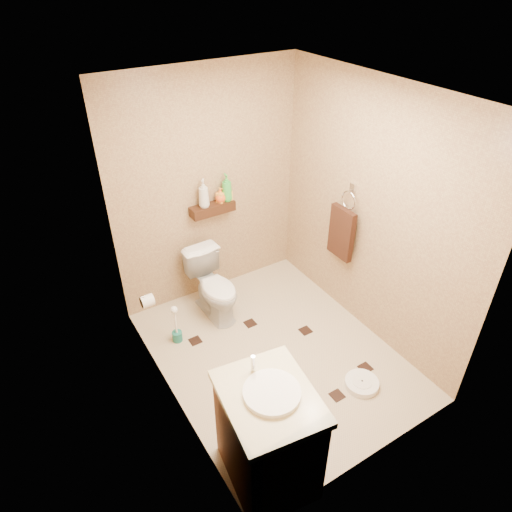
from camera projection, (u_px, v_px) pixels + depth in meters
ground at (275, 354)px, 4.32m from camera, size 2.50×2.50×0.00m
wall_back at (208, 189)px, 4.53m from camera, size 2.00×0.04×2.40m
wall_front at (394, 343)px, 2.76m from camera, size 2.00×0.04×2.40m
wall_left at (161, 288)px, 3.21m from camera, size 0.04×2.50×2.40m
wall_right at (371, 216)px, 4.08m from camera, size 0.04×2.50×2.40m
ceiling at (283, 93)px, 2.97m from camera, size 2.00×2.50×0.02m
wall_shelf at (213, 209)px, 4.57m from camera, size 0.46×0.14×0.10m
floor_accents at (282, 355)px, 4.30m from camera, size 1.29×1.35×0.01m
toilet at (215, 286)px, 4.63m from camera, size 0.40×0.68×0.68m
vanity at (268, 435)px, 3.10m from camera, size 0.67×0.77×0.99m
bathroom_scale at (362, 383)px, 3.99m from camera, size 0.39×0.39×0.06m
toilet_brush at (176, 329)px, 4.38m from camera, size 0.10×0.10×0.42m
towel_ring at (342, 231)px, 4.36m from camera, size 0.12×0.30×0.76m
toilet_paper at (147, 301)px, 4.03m from camera, size 0.12×0.11×0.12m
bottle_a at (204, 194)px, 4.43m from camera, size 0.15×0.15×0.28m
bottle_b at (220, 195)px, 4.54m from camera, size 0.10×0.10×0.16m
bottle_c at (220, 196)px, 4.55m from camera, size 0.13×0.13×0.14m
bottle_d at (227, 188)px, 4.54m from camera, size 0.12×0.12×0.28m
bottle_e at (229, 193)px, 4.58m from camera, size 0.07×0.07×0.15m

